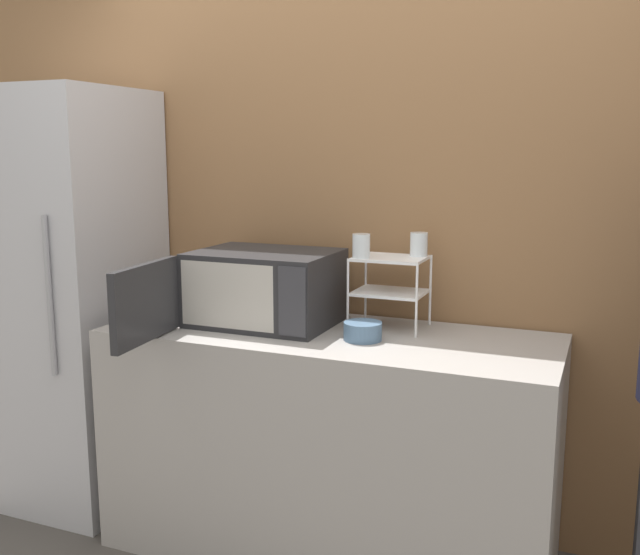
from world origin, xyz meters
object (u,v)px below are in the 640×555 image
glass_back_right (419,244)px  refrigerator (69,300)px  microwave (260,288)px  glass_front_left (361,246)px  dish_rack (390,277)px  bowl (363,331)px

glass_back_right → refrigerator: bearing=-172.3°
microwave → refrigerator: 1.01m
microwave → glass_front_left: (0.41, 0.08, 0.19)m
microwave → refrigerator: bearing=-179.6°
dish_rack → glass_back_right: glass_back_right is taller
microwave → bowl: microwave is taller
glass_front_left → dish_rack: bearing=34.4°
glass_back_right → refrigerator: size_ratio=0.05×
dish_rack → glass_back_right: (0.10, 0.07, 0.13)m
microwave → glass_front_left: bearing=10.4°
glass_front_left → refrigerator: refrigerator is taller
dish_rack → glass_front_left: (-0.10, -0.07, 0.13)m
microwave → glass_back_right: 0.67m
dish_rack → bowl: (-0.04, -0.23, -0.18)m
bowl → refrigerator: size_ratio=0.08×
dish_rack → refrigerator: bearing=-174.3°
bowl → glass_back_right: bearing=65.3°
microwave → glass_back_right: glass_back_right is taller
microwave → dish_rack: microwave is taller
dish_rack → glass_front_left: 0.18m
bowl → refrigerator: 1.48m
dish_rack → bowl: size_ratio=1.99×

